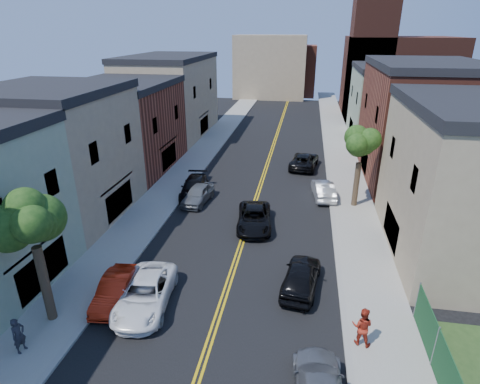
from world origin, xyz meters
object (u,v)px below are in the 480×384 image
at_px(black_car_right, 301,276).
at_px(pedestrian_left, 19,335).
at_px(white_pickup, 145,294).
at_px(silver_car_right, 323,190).
at_px(black_suv_lane, 254,218).
at_px(dark_car_right_far, 304,161).
at_px(black_car_left, 194,187).
at_px(red_sedan, 116,290).
at_px(pedestrian_right, 362,326).
at_px(grey_car_left, 198,194).

distance_m(black_car_right, pedestrian_left, 13.66).
bearing_deg(white_pickup, silver_car_right, 53.09).
relative_size(white_pickup, pedestrian_left, 3.08).
distance_m(silver_car_right, black_suv_lane, 7.95).
relative_size(dark_car_right_far, black_suv_lane, 1.05).
height_order(black_car_left, dark_car_right_far, dark_car_right_far).
relative_size(red_sedan, white_pickup, 0.77).
bearing_deg(white_pickup, red_sedan, 169.39).
bearing_deg(white_pickup, pedestrian_right, -11.71).
bearing_deg(black_car_right, white_pickup, 27.43).
height_order(black_suv_lane, pedestrian_right, pedestrian_right).
height_order(grey_car_left, black_suv_lane, grey_car_left).
bearing_deg(silver_car_right, dark_car_right_far, -84.52).
bearing_deg(pedestrian_left, black_car_right, -49.56).
bearing_deg(dark_car_right_far, black_car_right, 98.00).
bearing_deg(silver_car_right, black_car_left, -0.31).
relative_size(dark_car_right_far, pedestrian_left, 3.15).
height_order(red_sedan, black_car_right, black_car_right).
bearing_deg(black_car_right, red_sedan, 23.36).
bearing_deg(dark_car_right_far, pedestrian_right, 104.37).
relative_size(grey_car_left, dark_car_right_far, 0.79).
bearing_deg(white_pickup, pedestrian_left, -142.32).
height_order(white_pickup, dark_car_right_far, dark_car_right_far).
bearing_deg(pedestrian_left, dark_car_right_far, -12.47).
relative_size(white_pickup, black_suv_lane, 1.03).
height_order(red_sedan, silver_car_right, silver_car_right).
xyz_separation_m(red_sedan, silver_car_right, (11.00, 15.50, 0.05)).
height_order(silver_car_right, black_suv_lane, silver_car_right).
bearing_deg(pedestrian_left, black_suv_lane, -21.20).
relative_size(red_sedan, black_car_left, 0.81).
bearing_deg(pedestrian_left, white_pickup, -35.23).
distance_m(red_sedan, pedestrian_left, 4.75).
relative_size(red_sedan, silver_car_right, 0.94).
bearing_deg(black_car_right, black_suv_lane, -54.75).
distance_m(grey_car_left, dark_car_right_far, 13.21).
xyz_separation_m(black_car_left, black_car_right, (9.27, -11.53, 0.04)).
bearing_deg(black_car_left, pedestrian_left, -105.30).
xyz_separation_m(grey_car_left, dark_car_right_far, (8.39, 10.20, 0.02)).
xyz_separation_m(white_pickup, black_car_right, (7.77, 2.78, 0.04)).
height_order(dark_car_right_far, black_suv_lane, dark_car_right_far).
bearing_deg(dark_car_right_far, grey_car_left, 58.09).
bearing_deg(red_sedan, black_car_left, 83.30).
bearing_deg(black_car_right, grey_car_left, -42.11).
bearing_deg(red_sedan, white_pickup, -10.31).
height_order(grey_car_left, pedestrian_left, pedestrian_left).
bearing_deg(grey_car_left, red_sedan, -87.40).
height_order(black_car_right, black_suv_lane, black_car_right).
bearing_deg(black_suv_lane, pedestrian_right, -65.96).
bearing_deg(grey_car_left, pedestrian_left, -94.46).
xyz_separation_m(black_car_right, black_suv_lane, (-3.47, 6.67, -0.06)).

